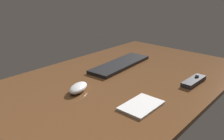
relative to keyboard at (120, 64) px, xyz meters
The scene contains 5 objects.
desk 20.62cm from the keyboard, 143.29° to the right, with size 140.00×84.00×2.00cm, color brown.
keyboard is the anchor object (origin of this frame).
computer_mouse 38.40cm from the keyboard, 168.08° to the right, with size 11.84×6.02×3.20cm, color silver.
media_remote 41.31cm from the keyboard, 84.64° to the right, with size 16.51×5.25×3.27cm.
notepad 47.17cm from the keyboard, 130.53° to the right, with size 16.61×11.03×0.83cm, color silver.
Camera 1 is at (-80.54, -68.00, 45.80)cm, focal length 38.11 mm.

